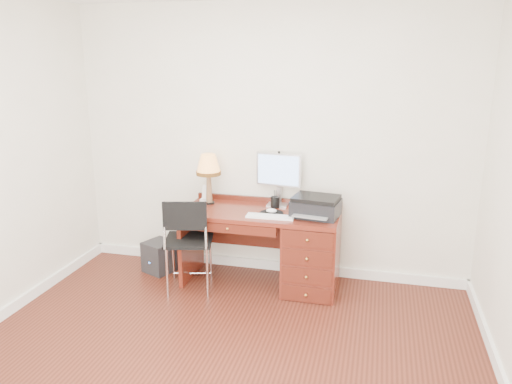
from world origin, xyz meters
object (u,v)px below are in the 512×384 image
(printer, at_px, (316,206))
(desk, at_px, (294,247))
(leg_lamp, at_px, (208,168))
(chair, at_px, (186,235))
(monitor, at_px, (278,173))
(equipment_box, at_px, (160,256))
(phone, at_px, (205,197))

(printer, bearing_deg, desk, -178.25)
(leg_lamp, relative_size, chair, 0.54)
(desk, relative_size, printer, 3.22)
(monitor, relative_size, chair, 0.56)
(printer, relative_size, equipment_box, 1.44)
(desk, height_order, chair, chair)
(leg_lamp, height_order, phone, leg_lamp)
(printer, bearing_deg, leg_lamp, -179.20)
(monitor, xyz_separation_m, leg_lamp, (-0.68, -0.13, 0.04))
(leg_lamp, bearing_deg, equipment_box, -168.99)
(leg_lamp, bearing_deg, chair, -99.25)
(printer, xyz_separation_m, chair, (-1.17, -0.33, -0.28))
(monitor, distance_m, printer, 0.54)
(phone, xyz_separation_m, equipment_box, (-0.47, -0.14, -0.64))
(monitor, xyz_separation_m, chair, (-0.76, -0.59, -0.51))
(chair, bearing_deg, monitor, 23.58)
(printer, distance_m, leg_lamp, 1.14)
(printer, relative_size, chair, 0.50)
(desk, relative_size, chair, 1.60)
(desk, relative_size, monitor, 2.87)
(leg_lamp, relative_size, phone, 2.83)
(chair, xyz_separation_m, equipment_box, (-0.45, 0.36, -0.41))
(equipment_box, bearing_deg, phone, 39.38)
(printer, bearing_deg, equipment_box, -173.27)
(monitor, relative_size, printer, 1.12)
(monitor, height_order, leg_lamp, monitor)
(leg_lamp, distance_m, phone, 0.32)
(phone, bearing_deg, equipment_box, -163.97)
(desk, distance_m, monitor, 0.74)
(phone, bearing_deg, printer, -8.54)
(printer, height_order, chair, printer)
(monitor, bearing_deg, equipment_box, -161.84)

